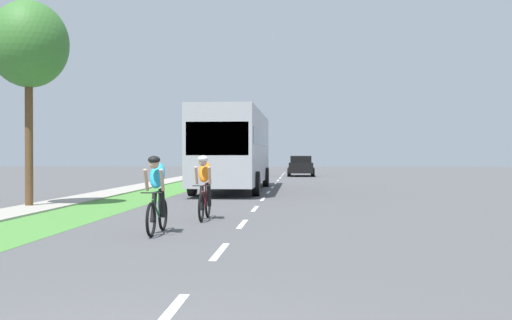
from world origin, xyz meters
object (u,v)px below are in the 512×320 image
object	(u,v)px
sedan_black	(301,166)
street_tree_near	(29,45)
cyclist_lead	(157,194)
bus_silver	(234,146)
cyclist_trailing	(204,187)

from	to	relation	value
sedan_black	street_tree_near	distance (m)	29.38
street_tree_near	cyclist_lead	bearing A→B (deg)	-47.96
cyclist_lead	bus_silver	world-z (taller)	bus_silver
cyclist_trailing	bus_silver	xyz separation A→B (m)	(-0.59, 12.44, 1.17)
bus_silver	street_tree_near	distance (m)	11.04
cyclist_trailing	sedan_black	xyz separation A→B (m)	(2.46, 31.08, -0.04)
cyclist_lead	street_tree_near	xyz separation A→B (m)	(-5.37, 5.95, 4.12)
cyclist_trailing	bus_silver	distance (m)	12.51
cyclist_trailing	street_tree_near	bearing A→B (deg)	151.33
bus_silver	sedan_black	size ratio (longest dim) A/B	2.70
cyclist_trailing	bus_silver	world-z (taller)	bus_silver
bus_silver	street_tree_near	size ratio (longest dim) A/B	1.84
bus_silver	street_tree_near	bearing A→B (deg)	-120.03
cyclist_trailing	sedan_black	size ratio (longest dim) A/B	0.40
cyclist_lead	sedan_black	bearing A→B (deg)	84.92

